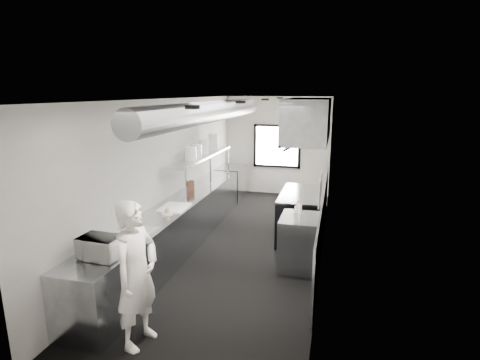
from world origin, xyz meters
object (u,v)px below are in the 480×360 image
Objects in this scene: squeeze_bottle_b at (297,214)px; cutting_board at (174,207)px; deli_tub_a at (110,238)px; squeeze_bottle_a at (295,217)px; plate_stack_c at (204,147)px; squeeze_bottle_c at (296,211)px; far_work_table at (231,182)px; small_plate at (167,214)px; exhaust_hood at (308,120)px; plate_stack_b at (197,151)px; plate_stack_a at (191,153)px; knife_block at (190,186)px; pass_shelf at (202,157)px; deli_tub_b at (114,235)px; range at (301,215)px; prep_counter at (178,227)px; squeeze_bottle_e at (298,207)px; bottle_station at (300,242)px; line_cook at (137,275)px; plate_stack_d at (214,142)px; microwave at (100,247)px; squeeze_bottle_d at (300,209)px.

cutting_board is at bearing 177.78° from squeeze_bottle_b.
deli_tub_a is 2.78m from squeeze_bottle_a.
plate_stack_c is 3.06m from squeeze_bottle_c.
small_plate is (0.09, -4.30, 0.46)m from far_work_table.
exhaust_hood reaches higher than plate_stack_b.
squeeze_bottle_a is (2.14, 0.12, 0.08)m from small_plate.
plate_stack_a reaches higher than squeeze_bottle_c.
knife_block is at bearing 97.64° from small_plate.
squeeze_bottle_a is (2.26, -1.63, -0.73)m from plate_stack_b.
cutting_board is (0.10, -1.75, -0.62)m from pass_shelf.
plate_stack_c reaches higher than far_work_table.
deli_tub_b is 3.05m from plate_stack_b.
range is 5.17× the size of plate_stack_c.
exhaust_hood is 3.64× the size of cutting_board.
prep_counter is 30.55× the size of small_plate.
squeeze_bottle_e is (2.22, 0.06, 0.53)m from prep_counter.
pass_shelf is 10.96× the size of plate_stack_a.
deli_tub_a is 1.34m from small_plate.
bottle_station is 5.40× the size of squeeze_bottle_e.
squeeze_bottle_a is (1.56, 2.18, 0.10)m from line_cook.
squeeze_bottle_c is at bearing 92.68° from squeeze_bottle_a.
prep_counter is at bearing -88.44° from pass_shelf.
line_cook is 2.49m from cutting_board.
bottle_station is 3.70m from plate_stack_d.
prep_counter is 3.41× the size of line_cook.
bottle_station is 5.39× the size of squeeze_bottle_a.
deli_tub_a is 2.87m from plate_stack_a.
pass_shelf is at bearing -89.56° from plate_stack_d.
prep_counter is 44.90× the size of deli_tub_a.
pass_shelf is at bearing 90.37° from plate_stack_a.
line_cook is 8.97× the size of small_plate.
plate_stack_c reaches higher than small_plate.
squeeze_bottle_a reaches higher than cutting_board.
squeeze_bottle_e is at bearing -25.84° from plate_stack_b.
squeeze_bottle_a reaches higher than range.
microwave is 1.63× the size of plate_stack_b.
knife_block is (-0.79, 3.59, 0.13)m from line_cook.
exhaust_hood is 12.21× the size of squeeze_bottle_b.
prep_counter is 0.53m from cutting_board.
small_plate is 0.63× the size of plate_stack_c.
knife_block is at bearing 155.08° from bottle_station.
prep_counter is at bearing 179.22° from squeeze_bottle_d.
squeeze_bottle_a is at bearing 43.82° from microwave.
plate_stack_d is (-0.11, 2.59, 0.85)m from cutting_board.
plate_stack_a is 1.49m from plate_stack_d.
plate_stack_d reaches higher than plate_stack_c.
exhaust_hood reaches higher than bottle_station.
squeeze_bottle_d reaches higher than range.
pass_shelf is 1.70× the size of line_cook.
knife_block is at bearing 149.07° from squeeze_bottle_a.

